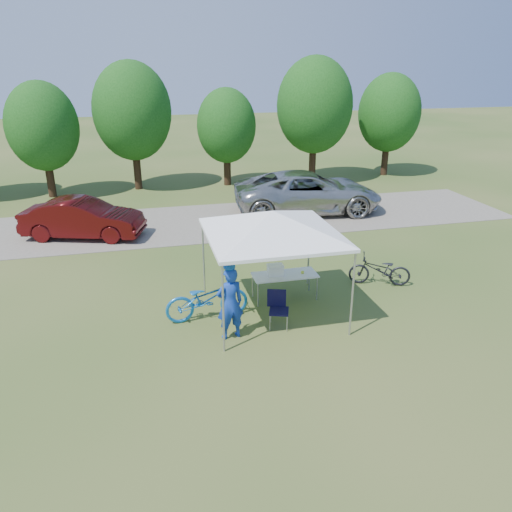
# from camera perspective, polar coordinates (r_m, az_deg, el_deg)

# --- Properties ---
(ground) EXTENTS (100.00, 100.00, 0.00)m
(ground) POSITION_cam_1_polar(r_m,az_deg,el_deg) (12.91, 1.77, -6.50)
(ground) COLOR #2D5119
(ground) RESTS_ON ground
(gravel_strip) EXTENTS (24.00, 5.00, 0.02)m
(gravel_strip) POSITION_cam_1_polar(r_m,az_deg,el_deg) (20.15, -4.26, 4.01)
(gravel_strip) COLOR gray
(gravel_strip) RESTS_ON ground
(canopy) EXTENTS (4.53, 4.53, 3.00)m
(canopy) POSITION_cam_1_polar(r_m,az_deg,el_deg) (11.89, 1.91, 4.84)
(canopy) COLOR #A5A5AA
(canopy) RESTS_ON ground
(treeline) EXTENTS (24.89, 4.28, 6.30)m
(treeline) POSITION_cam_1_polar(r_m,az_deg,el_deg) (25.30, -7.56, 15.64)
(treeline) COLOR #382314
(treeline) RESTS_ON ground
(folding_table) EXTENTS (1.73, 0.72, 0.71)m
(folding_table) POSITION_cam_1_polar(r_m,az_deg,el_deg) (13.39, 3.31, -2.27)
(folding_table) COLOR white
(folding_table) RESTS_ON ground
(folding_chair) EXTENTS (0.58, 0.61, 0.90)m
(folding_chair) POSITION_cam_1_polar(r_m,az_deg,el_deg) (12.12, 2.51, -5.66)
(folding_chair) COLOR black
(folding_chair) RESTS_ON ground
(cooler) EXTENTS (0.42, 0.29, 0.30)m
(cooler) POSITION_cam_1_polar(r_m,az_deg,el_deg) (13.24, 2.22, -1.61)
(cooler) COLOR white
(cooler) RESTS_ON folding_table
(ice_cream_cup) EXTENTS (0.08, 0.08, 0.06)m
(ice_cream_cup) POSITION_cam_1_polar(r_m,az_deg,el_deg) (13.46, 5.34, -1.87)
(ice_cream_cup) COLOR #C8DD34
(ice_cream_cup) RESTS_ON folding_table
(cyclist) EXTENTS (0.71, 0.54, 1.76)m
(cyclist) POSITION_cam_1_polar(r_m,az_deg,el_deg) (11.45, -2.99, -5.43)
(cyclist) COLOR #1439A7
(cyclist) RESTS_ON ground
(bike_blue) EXTENTS (2.14, 0.91, 1.10)m
(bike_blue) POSITION_cam_1_polar(r_m,az_deg,el_deg) (12.46, -5.63, -4.86)
(bike_blue) COLOR blue
(bike_blue) RESTS_ON ground
(bike_dark) EXTENTS (1.84, 1.21, 0.91)m
(bike_dark) POSITION_cam_1_polar(r_m,az_deg,el_deg) (14.69, 13.96, -1.57)
(bike_dark) COLOR black
(bike_dark) RESTS_ON ground
(minivan) EXTENTS (6.39, 3.41, 1.71)m
(minivan) POSITION_cam_1_polar(r_m,az_deg,el_deg) (21.23, 5.95, 7.29)
(minivan) COLOR #B2B1AD
(minivan) RESTS_ON gravel_strip
(sedan) EXTENTS (4.52, 2.68, 1.41)m
(sedan) POSITION_cam_1_polar(r_m,az_deg,el_deg) (19.07, -19.18, 4.07)
(sedan) COLOR #490C0C
(sedan) RESTS_ON gravel_strip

